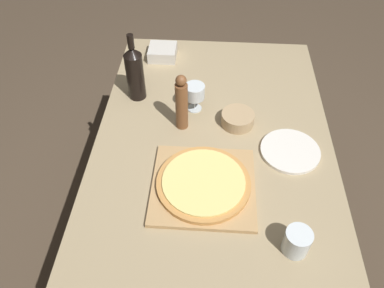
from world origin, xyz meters
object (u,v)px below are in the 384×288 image
(pizza, at_px, (204,182))
(pepper_mill, at_px, (182,103))
(small_bowl, at_px, (238,119))
(wine_glass, at_px, (195,92))
(wine_bottle, at_px, (135,72))

(pizza, xyz_separation_m, pepper_mill, (-0.11, 0.32, 0.10))
(pizza, relative_size, small_bowl, 2.46)
(small_bowl, bearing_deg, pizza, -110.47)
(wine_glass, height_order, small_bowl, wine_glass)
(pizza, height_order, small_bowl, small_bowl)
(wine_glass, bearing_deg, wine_bottle, 165.16)
(wine_bottle, xyz_separation_m, small_bowl, (0.46, -0.16, -0.11))
(pepper_mill, bearing_deg, small_bowl, 6.99)
(wine_bottle, xyz_separation_m, pepper_mill, (0.22, -0.18, -0.01))
(wine_bottle, bearing_deg, small_bowl, -18.65)
(wine_bottle, bearing_deg, wine_glass, -14.84)
(pizza, xyz_separation_m, wine_glass, (-0.06, 0.43, 0.06))
(wine_glass, bearing_deg, pepper_mill, -112.45)
(wine_bottle, relative_size, small_bowl, 2.27)
(pizza, xyz_separation_m, wine_bottle, (-0.33, 0.51, 0.10))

